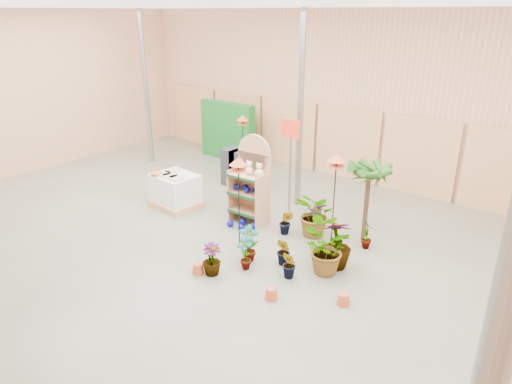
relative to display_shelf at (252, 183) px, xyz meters
The scene contains 24 objects.
room 1.77m from the display_shelf, 76.91° to the right, with size 15.20×12.10×4.70m.
display_shelf is the anchor object (origin of this frame).
teddy_bears 0.36m from the display_shelf, 77.43° to the right, with size 0.73×0.18×0.30m.
gazing_balls_shelf 0.17m from the display_shelf, 90.00° to the right, with size 0.73×0.25×0.14m.
gazing_balls_floor 0.95m from the display_shelf, 79.50° to the right, with size 0.63×0.39×0.15m.
pallet_stack 2.09m from the display_shelf, 165.28° to the right, with size 1.19×1.02×0.83m.
charcoal_planters 2.30m from the display_shelf, 138.81° to the left, with size 0.80×0.50×1.00m.
trellis_stock 4.72m from the display_shelf, 138.45° to the left, with size 2.00×0.30×1.80m, color #156221.
offer_sign 1.19m from the display_shelf, 67.84° to the left, with size 0.50×0.08×2.20m.
bird_table_front 1.54m from the display_shelf, 62.15° to the right, with size 0.34×0.34×1.87m.
bird_table_right 2.28m from the display_shelf, ahead, with size 0.34×0.34×1.98m.
bird_table_back 3.22m from the display_shelf, 133.72° to the left, with size 0.34×0.34×1.73m.
palm 2.56m from the display_shelf, 17.51° to the left, with size 0.70×0.70×1.74m.
potted_plant_0 1.90m from the display_shelf, 52.67° to the right, with size 0.38×0.25×0.71m, color #1F4E15.
potted_plant_1 2.16m from the display_shelf, 34.38° to the right, with size 0.31×0.25×0.57m, color #1F4E15.
potted_plant_2 2.62m from the display_shelf, 21.33° to the right, with size 0.86×0.75×0.96m, color #1F4E15.
potted_plant_3 2.60m from the display_shelf, 13.94° to the right, with size 0.53×0.53×0.95m, color #1F4E15.
potted_plant_4 2.71m from the display_shelf, ahead, with size 0.35×0.23×0.66m, color #1F4E15.
potted_plant_5 1.19m from the display_shelf, ahead, with size 0.30×0.25×0.55m, color #1F4E15.
potted_plant_6 1.60m from the display_shelf, ahead, with size 0.88×0.77×0.98m, color #1F4E15.
potted_plant_7 2.47m from the display_shelf, 68.44° to the right, with size 0.33×0.33×0.60m, color #1F4E15.
potted_plant_8 2.19m from the display_shelf, 54.36° to the right, with size 0.34×0.23×0.65m, color #1F4E15.
potted_plant_9 2.60m from the display_shelf, 35.80° to the right, with size 0.30×0.24×0.54m, color #1F4E15.
potted_plant_11 1.61m from the display_shelf, 12.60° to the left, with size 0.36×0.36×0.65m, color #1F4E15.
Camera 1 is at (5.65, -5.21, 4.40)m, focal length 32.00 mm.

